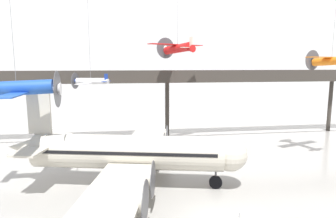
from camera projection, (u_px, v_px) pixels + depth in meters
name	position (u px, v px, depth m)	size (l,w,h in m)	color
ground_plane	(216.00, 218.00, 24.33)	(260.00, 260.00, 0.00)	#9E9B96
hangar_back_wall	(160.00, 56.00, 59.40)	(140.00, 3.00, 27.50)	white
mezzanine_walkway	(168.00, 81.00, 48.83)	(110.00, 3.20, 11.34)	#38332D
airliner_silver_main	(127.00, 152.00, 30.13)	(24.25, 28.03, 10.08)	beige
suspended_plane_blue_trainer	(16.00, 88.00, 27.24)	(7.89, 9.68, 12.70)	#1E4CAD
suspended_plane_white_twin	(91.00, 81.00, 41.21)	(5.35, 6.25, 12.14)	silver
suspended_plane_orange_highwing	(331.00, 61.00, 37.80)	(7.54, 6.38, 9.66)	orange
suspended_plane_red_highwing	(178.00, 48.00, 41.84)	(8.35, 7.29, 8.11)	red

